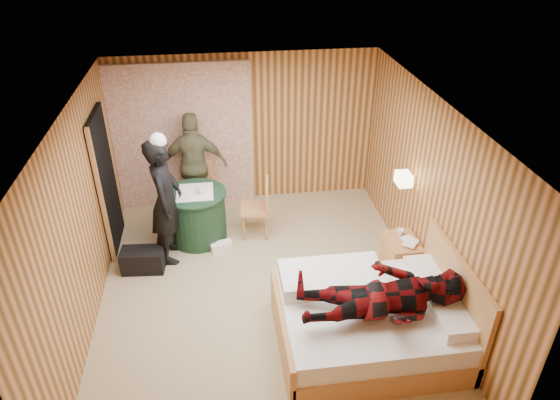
{
  "coord_description": "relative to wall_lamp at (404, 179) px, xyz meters",
  "views": [
    {
      "loc": [
        -0.47,
        -5.04,
        4.41
      ],
      "look_at": [
        0.29,
        0.55,
        1.05
      ],
      "focal_mm": 32.0,
      "sensor_mm": 36.0,
      "label": 1
    }
  ],
  "objects": [
    {
      "name": "floor",
      "position": [
        -1.92,
        -0.45,
        -1.3
      ],
      "size": [
        4.2,
        5.0,
        0.01
      ],
      "primitive_type": "cube",
      "color": "tan",
      "rests_on": "ground"
    },
    {
      "name": "ceiling",
      "position": [
        -1.92,
        -0.45,
        1.2
      ],
      "size": [
        4.2,
        5.0,
        0.01
      ],
      "primitive_type": "cube",
      "color": "white",
      "rests_on": "wall_back"
    },
    {
      "name": "wall_back",
      "position": [
        -1.92,
        2.05,
        -0.05
      ],
      "size": [
        4.2,
        0.02,
        2.5
      ],
      "primitive_type": "cube",
      "color": "#DC8C54",
      "rests_on": "floor"
    },
    {
      "name": "wall_left",
      "position": [
        -4.02,
        -0.45,
        -0.05
      ],
      "size": [
        0.02,
        5.0,
        2.5
      ],
      "primitive_type": "cube",
      "color": "#DC8C54",
      "rests_on": "floor"
    },
    {
      "name": "wall_right",
      "position": [
        0.18,
        -0.45,
        -0.05
      ],
      "size": [
        0.02,
        5.0,
        2.5
      ],
      "primitive_type": "cube",
      "color": "#DC8C54",
      "rests_on": "floor"
    },
    {
      "name": "curtain",
      "position": [
        -2.92,
        1.98,
        -0.1
      ],
      "size": [
        2.2,
        0.08,
        2.4
      ],
      "primitive_type": "cube",
      "color": "#EFE7CF",
      "rests_on": "floor"
    },
    {
      "name": "doorway",
      "position": [
        -3.98,
        0.95,
        -0.28
      ],
      "size": [
        0.06,
        0.9,
        2.05
      ],
      "primitive_type": "cube",
      "color": "black",
      "rests_on": "floor"
    },
    {
      "name": "wall_lamp",
      "position": [
        0.0,
        0.0,
        0.0
      ],
      "size": [
        0.26,
        0.24,
        0.16
      ],
      "color": "gold",
      "rests_on": "wall_right"
    },
    {
      "name": "bed",
      "position": [
        -0.8,
        -1.47,
        -0.98
      ],
      "size": [
        2.04,
        1.61,
        1.11
      ],
      "color": "tan",
      "rests_on": "floor"
    },
    {
      "name": "nightstand",
      "position": [
        -0.04,
        -0.35,
        -1.01
      ],
      "size": [
        0.43,
        0.58,
        0.56
      ],
      "color": "tan",
      "rests_on": "floor"
    },
    {
      "name": "round_table",
      "position": [
        -2.77,
        0.9,
        -0.89
      ],
      "size": [
        0.91,
        0.91,
        0.81
      ],
      "color": "#1B3B25",
      "rests_on": "floor"
    },
    {
      "name": "chair_far",
      "position": [
        -2.74,
        1.61,
        -0.76
      ],
      "size": [
        0.54,
        0.54,
        0.93
      ],
      "rotation": [
        0.0,
        0.0,
        -0.34
      ],
      "color": "tan",
      "rests_on": "floor"
    },
    {
      "name": "chair_near",
      "position": [
        -1.82,
        0.88,
        -0.76
      ],
      "size": [
        0.46,
        0.46,
        0.92
      ],
      "rotation": [
        0.0,
        0.0,
        -1.69
      ],
      "color": "tan",
      "rests_on": "floor"
    },
    {
      "name": "duffel_bag",
      "position": [
        -3.53,
        0.22,
        -1.14
      ],
      "size": [
        0.6,
        0.36,
        0.33
      ],
      "primitive_type": "cube",
      "rotation": [
        0.0,
        0.0,
        -0.08
      ],
      "color": "black",
      "rests_on": "floor"
    },
    {
      "name": "sneaker_left",
      "position": [
        -2.46,
        0.52,
        -1.24
      ],
      "size": [
        0.3,
        0.2,
        0.12
      ],
      "primitive_type": "cube",
      "rotation": [
        0.0,
        0.0,
        0.34
      ],
      "color": "white",
      "rests_on": "floor"
    },
    {
      "name": "sneaker_right",
      "position": [
        -2.44,
        0.55,
        -1.24
      ],
      "size": [
        0.31,
        0.18,
        0.13
      ],
      "primitive_type": "cube",
      "rotation": [
        0.0,
        0.0,
        0.21
      ],
      "color": "white",
      "rests_on": "floor"
    },
    {
      "name": "woman_standing",
      "position": [
        -3.14,
        0.49,
        -0.38
      ],
      "size": [
        0.49,
        0.7,
        1.84
      ],
      "primitive_type": "imported",
      "rotation": [
        0.0,
        0.0,
        1.49
      ],
      "color": "black",
      "rests_on": "floor"
    },
    {
      "name": "man_at_table",
      "position": [
        -2.77,
        1.66,
        -0.44
      ],
      "size": [
        1.04,
        0.49,
        1.72
      ],
      "primitive_type": "imported",
      "rotation": [
        0.0,
        0.0,
        3.07
      ],
      "color": "#686745",
      "rests_on": "floor"
    },
    {
      "name": "man_on_bed",
      "position": [
        -0.77,
        -1.7,
        -0.32
      ],
      "size": [
        0.86,
        0.67,
        1.77
      ],
      "primitive_type": "imported",
      "rotation": [
        0.0,
        1.57,
        0.0
      ],
      "color": "#60090B",
      "rests_on": "bed"
    },
    {
      "name": "book_lower",
      "position": [
        -0.04,
        -0.4,
        -0.73
      ],
      "size": [
        0.22,
        0.26,
        0.02
      ],
      "primitive_type": "imported",
      "rotation": [
        0.0,
        0.0,
        0.28
      ],
      "color": "white",
      "rests_on": "nightstand"
    },
    {
      "name": "book_upper",
      "position": [
        -0.04,
        -0.4,
        -0.71
      ],
      "size": [
        0.27,
        0.28,
        0.02
      ],
      "primitive_type": "imported",
      "rotation": [
        0.0,
        0.0,
        -0.72
      ],
      "color": "white",
      "rests_on": "nightstand"
    },
    {
      "name": "cup_nightstand",
      "position": [
        -0.04,
        -0.22,
        -0.69
      ],
      "size": [
        0.12,
        0.12,
        0.09
      ],
      "primitive_type": "imported",
      "rotation": [
        0.0,
        0.0,
        0.21
      ],
      "color": "white",
      "rests_on": "nightstand"
    },
    {
      "name": "cup_table",
      "position": [
        -2.67,
        0.85,
        -0.44
      ],
      "size": [
        0.13,
        0.13,
        0.1
      ],
      "primitive_type": "imported",
      "rotation": [
        0.0,
        0.0,
        0.1
      ],
      "color": "white",
      "rests_on": "round_table"
    }
  ]
}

